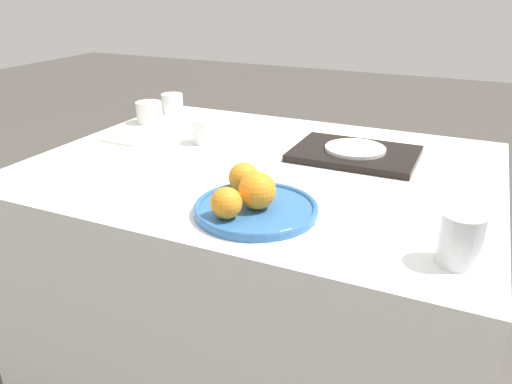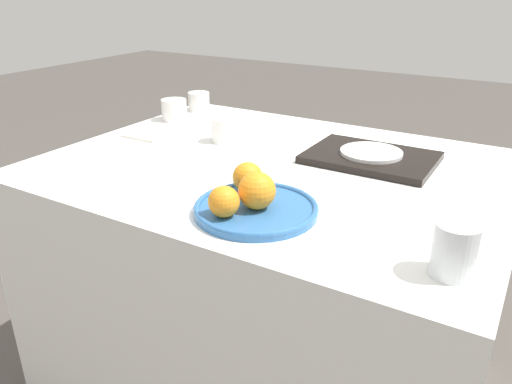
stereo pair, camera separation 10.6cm
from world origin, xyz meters
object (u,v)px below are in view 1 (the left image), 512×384
at_px(fruit_platter, 256,209).
at_px(side_plate, 355,149).
at_px(water_glass, 460,239).
at_px(cup_0, 172,103).
at_px(orange_1, 226,203).
at_px(napkin, 128,138).
at_px(cup_2, 149,112).
at_px(cup_1, 204,131).
at_px(orange_0, 257,190).
at_px(serving_tray, 355,154).
at_px(orange_2, 244,178).

height_order(fruit_platter, side_plate, side_plate).
relative_size(water_glass, cup_0, 1.21).
bearing_deg(orange_1, fruit_platter, 65.37).
relative_size(fruit_platter, side_plate, 1.59).
bearing_deg(side_plate, napkin, -169.52).
bearing_deg(cup_2, water_glass, -27.34).
bearing_deg(water_glass, side_plate, 122.42).
distance_m(fruit_platter, water_glass, 0.41).
relative_size(cup_1, napkin, 0.54).
distance_m(orange_0, orange_1, 0.08).
height_order(serving_tray, napkin, serving_tray).
height_order(fruit_platter, orange_2, orange_2).
height_order(cup_1, napkin, cup_1).
bearing_deg(orange_2, cup_1, 131.99).
xyz_separation_m(orange_0, cup_2, (-0.65, 0.51, -0.02)).
height_order(cup_0, cup_2, cup_2).
bearing_deg(napkin, cup_1, 15.12).
xyz_separation_m(side_plate, cup_0, (-0.75, 0.21, 0.01)).
bearing_deg(cup_2, napkin, -74.41).
bearing_deg(orange_2, serving_tray, 67.36).
height_order(fruit_platter, orange_1, orange_1).
distance_m(orange_1, orange_2, 0.14).
bearing_deg(cup_1, fruit_platter, -47.75).
xyz_separation_m(water_glass, serving_tray, (-0.31, 0.49, -0.04)).
bearing_deg(fruit_platter, orange_2, 133.52).
xyz_separation_m(water_glass, cup_0, (-1.06, 0.70, -0.01)).
xyz_separation_m(orange_2, cup_2, (-0.58, 0.45, -0.01)).
relative_size(orange_0, cup_2, 0.91).
distance_m(orange_2, serving_tray, 0.42).
xyz_separation_m(orange_1, cup_2, (-0.61, 0.58, -0.01)).
bearing_deg(cup_2, fruit_platter, -38.33).
bearing_deg(cup_1, serving_tray, 7.97).
xyz_separation_m(orange_0, water_glass, (0.41, -0.03, -0.01)).
height_order(orange_0, serving_tray, orange_0).
xyz_separation_m(cup_0, napkin, (0.06, -0.34, -0.03)).
bearing_deg(cup_0, orange_0, -45.53).
xyz_separation_m(serving_tray, cup_2, (-0.75, 0.06, 0.03)).
bearing_deg(fruit_platter, napkin, 151.43).
xyz_separation_m(fruit_platter, orange_2, (-0.06, 0.06, 0.04)).
bearing_deg(water_glass, orange_0, 175.41).
relative_size(serving_tray, cup_1, 4.63).
xyz_separation_m(fruit_platter, serving_tray, (0.10, 0.45, -0.00)).
bearing_deg(cup_2, orange_0, -38.33).
distance_m(side_plate, napkin, 0.71).
bearing_deg(cup_2, orange_2, -37.37).
height_order(orange_0, cup_1, orange_0).
distance_m(fruit_platter, orange_2, 0.10).
height_order(orange_1, cup_0, orange_1).
bearing_deg(orange_0, side_plate, 77.90).
height_order(orange_0, water_glass, same).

